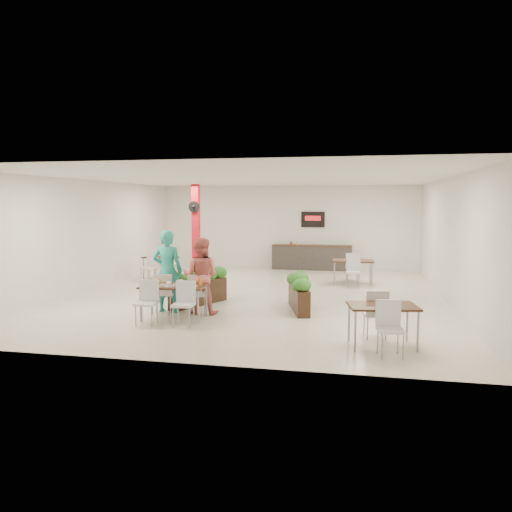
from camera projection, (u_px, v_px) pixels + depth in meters
The scene contains 12 objects.
ground at pixel (256, 295), 13.78m from camera, with size 12.00×12.00×0.00m, color beige.
room_shell at pixel (256, 222), 13.57m from camera, with size 10.10×12.10×3.22m.
red_column at pixel (196, 228), 17.90m from camera, with size 0.40×0.41×3.20m.
service_counter at pixel (312, 257), 19.03m from camera, with size 3.00×0.64×2.20m.
main_table at pixel (173, 290), 10.88m from camera, with size 1.43×1.67×0.92m.
diner_man at pixel (168, 271), 11.56m from camera, with size 0.70×0.46×1.92m, color teal.
diner_woman at pixel (201, 276), 11.41m from camera, with size 0.85×0.66×1.75m, color #D96A60.
planter_left at pixel (199, 285), 12.39m from camera, with size 1.04×1.78×1.00m.
planter_right at pixel (299, 290), 11.79m from camera, with size 0.76×1.81×0.96m.
side_table_a at pixel (160, 261), 16.63m from camera, with size 1.22×1.67×0.92m.
side_table_b at pixel (353, 264), 15.65m from camera, with size 1.30×1.64×0.92m.
side_table_c at pixel (383, 312), 8.79m from camera, with size 1.30×1.67×0.92m.
Camera 1 is at (2.73, -13.31, 2.54)m, focal length 35.00 mm.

